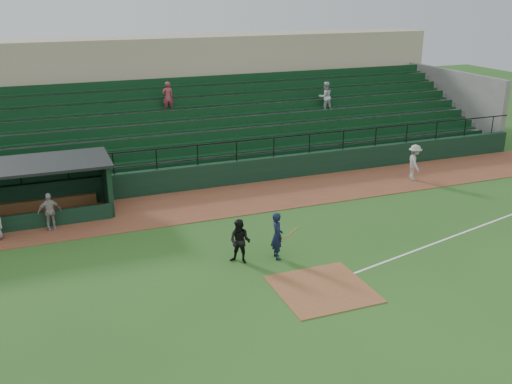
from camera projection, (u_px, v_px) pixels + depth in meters
name	position (u px, v px, depth m)	size (l,w,h in m)	color
ground	(309.00, 276.00, 19.75)	(90.00, 90.00, 0.00)	#26541B
warning_track	(233.00, 200.00, 26.77)	(40.00, 4.00, 0.03)	brown
home_plate_dirt	(323.00, 289.00, 18.87)	(3.00, 3.00, 0.03)	brown
foul_line	(472.00, 229.00, 23.54)	(18.00, 0.09, 0.01)	white
stadium_structure	(184.00, 116.00, 33.44)	(38.00, 13.08, 6.40)	black
dugout	(2.00, 188.00, 24.36)	(8.90, 3.20, 2.42)	black
batter_at_plate	(277.00, 236.00, 20.76)	(1.03, 0.71, 1.77)	black
umpire	(240.00, 242.00, 20.45)	(0.80, 0.62, 1.64)	black
runner	(414.00, 162.00, 29.31)	(1.18, 0.68, 1.83)	#A49F9A
dugout_player_a	(49.00, 211.00, 23.23)	(0.91, 0.38, 1.56)	#A8A29D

